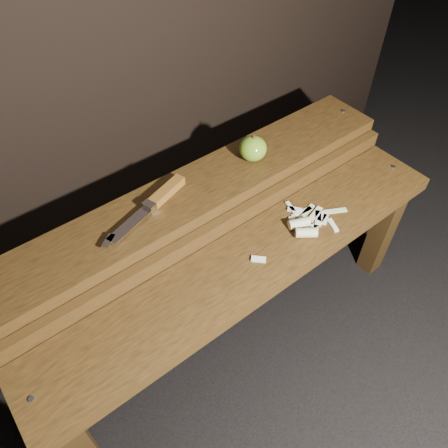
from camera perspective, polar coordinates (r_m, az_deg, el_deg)
ground at (r=1.45m, az=1.50°, el=-13.42°), size 60.00×60.00×0.00m
bench_front_tier at (r=1.13m, az=3.81°, el=-6.88°), size 1.20×0.20×0.42m
bench_rear_tier at (r=1.20m, az=-3.12°, el=1.79°), size 1.20×0.21×0.50m
apple at (r=1.21m, az=3.79°, el=9.82°), size 0.08×0.08×0.08m
knife at (r=1.10m, az=-8.65°, el=3.19°), size 0.28×0.11×0.03m
apple_scraps at (r=1.16m, az=10.58°, el=-0.04°), size 0.32×0.16×0.03m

